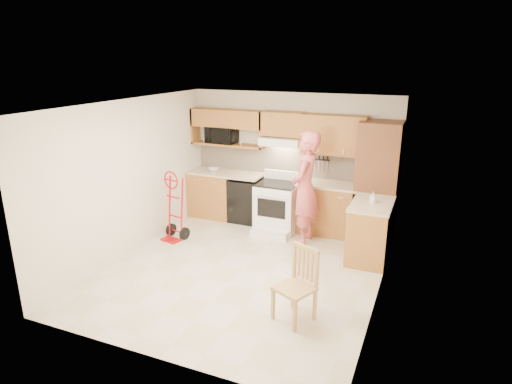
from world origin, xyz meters
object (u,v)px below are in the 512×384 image
Objects in this scene: microwave at (222,135)px; range at (276,204)px; hand_truck at (173,209)px; person at (305,189)px; dining_chair at (294,286)px.

microwave is 1.79m from range.
range is 1.87m from hand_truck.
person is 1.74× the size of hand_truck.
person reaches higher than microwave.
person is 2.33m from hand_truck.
microwave reaches higher than range.
hand_truck is at bearing 174.84° from dining_chair.
hand_truck is at bearing -95.90° from microwave.
person is 2.10× the size of dining_chair.
hand_truck is (-1.55, -1.03, 0.02)m from range.
person reaches higher than hand_truck.
dining_chair is (2.51, -3.06, -1.18)m from microwave.
microwave is 0.62× the size of dining_chair.
hand_truck is 1.21× the size of dining_chair.
microwave is at bearing 153.82° from dining_chair.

